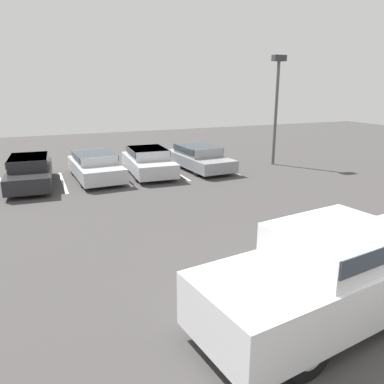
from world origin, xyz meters
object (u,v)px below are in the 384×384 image
object	(u,v)px
parked_sedan_a	(30,170)
parked_sedan_c	(148,160)
light_post	(277,95)
parked_sedan_d	(198,156)
pickup_truck	(345,269)
parked_sedan_b	(95,165)

from	to	relation	value
parked_sedan_a	parked_sedan_c	distance (m)	5.30
parked_sedan_c	light_post	world-z (taller)	light_post
parked_sedan_d	parked_sedan_a	bearing A→B (deg)	-91.87
parked_sedan_d	light_post	distance (m)	5.23
parked_sedan_c	light_post	xyz separation A→B (m)	(6.95, -0.40, 3.00)
parked_sedan_a	parked_sedan_d	xyz separation A→B (m)	(8.03, 0.28, -0.03)
pickup_truck	parked_sedan_c	xyz separation A→B (m)	(-0.07, 12.58, -0.24)
pickup_truck	parked_sedan_b	size ratio (longest dim) A/B	1.40
pickup_truck	parked_sedan_b	bearing A→B (deg)	93.96
parked_sedan_b	light_post	size ratio (longest dim) A/B	0.79
parked_sedan_a	parked_sedan_b	xyz separation A→B (m)	(2.78, 0.16, -0.04)
pickup_truck	light_post	world-z (taller)	light_post
parked_sedan_b	parked_sedan_d	world-z (taller)	same
pickup_truck	parked_sedan_d	distance (m)	13.02
parked_sedan_a	parked_sedan_d	world-z (taller)	parked_sedan_a
pickup_truck	light_post	size ratio (longest dim) A/B	1.10
parked_sedan_d	light_post	bearing A→B (deg)	78.49
parked_sedan_b	light_post	bearing A→B (deg)	84.51
pickup_truck	parked_sedan_d	xyz separation A→B (m)	(2.66, 12.74, -0.28)
parked_sedan_c	parked_sedan_a	bearing A→B (deg)	-85.84
pickup_truck	parked_sedan_c	world-z (taller)	pickup_truck
parked_sedan_b	light_post	distance (m)	9.95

